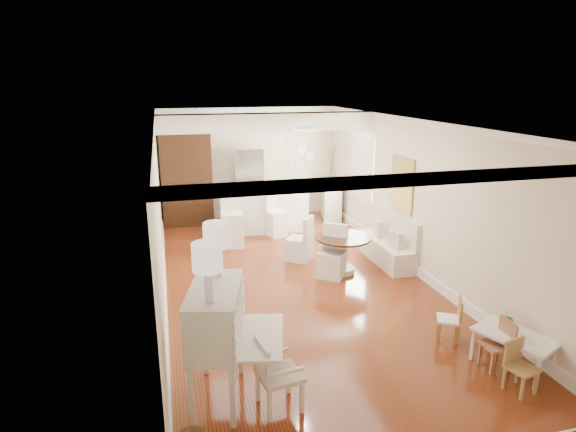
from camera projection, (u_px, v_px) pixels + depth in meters
name	position (u px, v px, depth m)	size (l,w,h in m)	color
room	(293.00, 169.00, 8.28)	(9.00, 9.04, 2.82)	brown
secretary_bureau	(217.00, 345.00, 5.23)	(1.05, 1.07, 1.35)	silver
gustavian_armchair	(279.00, 373.00, 5.16)	(0.48, 0.48, 0.83)	silver
kids_table	(513.00, 351.00, 5.93)	(0.54, 0.90, 0.45)	white
kids_chair_a	(496.00, 345.00, 5.89)	(0.31, 0.31, 0.65)	#A16B49
kids_chair_b	(449.00, 319.00, 6.55)	(0.31, 0.31, 0.64)	#A37F4A
kids_chair_c	(522.00, 367.00, 5.45)	(0.30, 0.30, 0.62)	#A17E49
banquette	(388.00, 238.00, 9.32)	(0.52, 1.60, 0.98)	silver
dining_table	(343.00, 254.00, 8.87)	(1.02, 1.02, 0.70)	#422315
slip_chair_near	(332.00, 252.00, 8.65)	(0.45, 0.47, 0.95)	white
slip_chair_far	(299.00, 238.00, 9.46)	(0.43, 0.45, 0.90)	silver
breakfast_counter	(264.00, 210.00, 11.28)	(2.05, 0.65, 1.03)	white
bar_stool_left	(232.00, 220.00, 10.21)	(0.47, 0.47, 1.18)	white
bar_stool_right	(277.00, 216.00, 10.92)	(0.37, 0.37, 0.93)	white
pantry_cabinet	(186.00, 178.00, 11.69)	(1.20, 0.60, 2.30)	#381E11
fridge	(263.00, 184.00, 12.20)	(0.75, 0.65, 1.80)	silver
sideboard	(331.00, 201.00, 12.37)	(0.43, 0.96, 0.92)	beige
pencil_cup	(508.00, 322.00, 6.08)	(0.13, 0.13, 0.10)	#5DA064
branch_vase	(331.00, 180.00, 12.21)	(0.16, 0.16, 0.17)	silver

